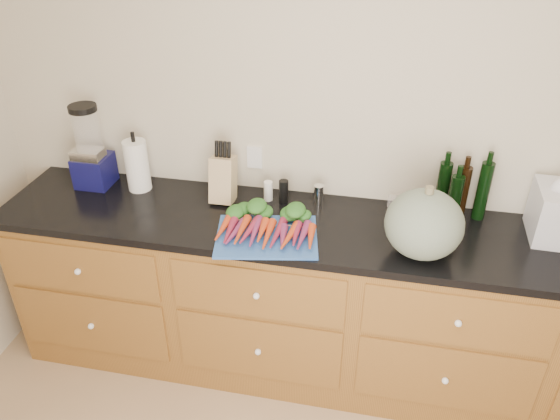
% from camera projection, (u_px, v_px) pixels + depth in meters
% --- Properties ---
extents(wall_back, '(4.10, 0.05, 2.60)m').
position_uv_depth(wall_back, '(374.00, 132.00, 2.67)').
color(wall_back, beige).
rests_on(wall_back, ground).
extents(cabinets, '(3.60, 0.64, 0.90)m').
position_uv_depth(cabinets, '(356.00, 308.00, 2.84)').
color(cabinets, brown).
rests_on(cabinets, ground).
extents(countertop, '(3.64, 0.62, 0.04)m').
position_uv_depth(countertop, '(363.00, 233.00, 2.60)').
color(countertop, black).
rests_on(countertop, cabinets).
extents(cutting_board, '(0.52, 0.43, 0.01)m').
position_uv_depth(cutting_board, '(267.00, 236.00, 2.53)').
color(cutting_board, '#2C59A6').
rests_on(cutting_board, countertop).
extents(carrots, '(0.46, 0.31, 0.06)m').
position_uv_depth(carrots, '(268.00, 227.00, 2.54)').
color(carrots, red).
rests_on(carrots, cutting_board).
extents(squash, '(0.34, 0.34, 0.31)m').
position_uv_depth(squash, '(424.00, 224.00, 2.35)').
color(squash, '#566756').
rests_on(squash, countertop).
extents(blender_appliance, '(0.18, 0.18, 0.45)m').
position_uv_depth(blender_appliance, '(91.00, 151.00, 2.87)').
color(blender_appliance, '#0F0E45').
rests_on(blender_appliance, countertop).
extents(paper_towel, '(0.12, 0.12, 0.27)m').
position_uv_depth(paper_towel, '(137.00, 166.00, 2.86)').
color(paper_towel, white).
rests_on(paper_towel, countertop).
extents(knife_block, '(0.12, 0.12, 0.23)m').
position_uv_depth(knife_block, '(223.00, 179.00, 2.77)').
color(knife_block, tan).
rests_on(knife_block, countertop).
extents(grinder_salt, '(0.05, 0.05, 0.10)m').
position_uv_depth(grinder_salt, '(268.00, 191.00, 2.80)').
color(grinder_salt, white).
rests_on(grinder_salt, countertop).
extents(grinder_pepper, '(0.05, 0.05, 0.12)m').
position_uv_depth(grinder_pepper, '(284.00, 191.00, 2.78)').
color(grinder_pepper, black).
rests_on(grinder_pepper, countertop).
extents(canister_chrome, '(0.05, 0.05, 0.11)m').
position_uv_depth(canister_chrome, '(319.00, 195.00, 2.75)').
color(canister_chrome, white).
rests_on(canister_chrome, countertop).
extents(tomato_box, '(0.16, 0.12, 0.07)m').
position_uv_depth(tomato_box, '(403.00, 209.00, 2.68)').
color(tomato_box, white).
rests_on(tomato_box, countertop).
extents(bottles, '(0.25, 0.13, 0.30)m').
position_uv_depth(bottles, '(461.00, 192.00, 2.62)').
color(bottles, black).
rests_on(bottles, countertop).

